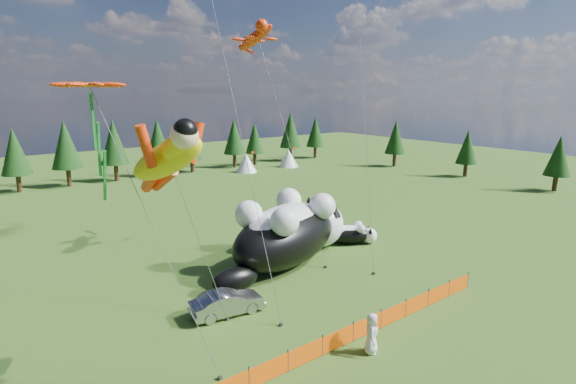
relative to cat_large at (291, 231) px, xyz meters
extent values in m
plane|color=#143309|center=(-5.05, -7.19, -2.32)|extent=(160.00, 160.00, 0.00)
cylinder|color=#262626|center=(-10.05, -10.19, -1.77)|extent=(0.06, 0.06, 1.10)
cylinder|color=#262626|center=(-8.05, -10.19, -1.77)|extent=(0.06, 0.06, 1.10)
cylinder|color=#262626|center=(-6.05, -10.19, -1.77)|extent=(0.06, 0.06, 1.10)
cylinder|color=#262626|center=(-4.05, -10.19, -1.77)|extent=(0.06, 0.06, 1.10)
cylinder|color=#262626|center=(-2.05, -10.19, -1.77)|extent=(0.06, 0.06, 1.10)
cylinder|color=#262626|center=(-0.05, -10.19, -1.77)|extent=(0.06, 0.06, 1.10)
cylinder|color=#262626|center=(1.95, -10.19, -1.77)|extent=(0.06, 0.06, 1.10)
cylinder|color=#262626|center=(3.95, -10.19, -1.77)|extent=(0.06, 0.06, 1.10)
cylinder|color=#262626|center=(5.95, -10.19, -1.77)|extent=(0.06, 0.06, 1.10)
cube|color=#EE5405|center=(-9.05, -10.19, -1.82)|extent=(2.00, 0.04, 0.90)
cube|color=#EE5405|center=(-7.05, -10.19, -1.82)|extent=(2.00, 0.04, 0.90)
cube|color=#EE5405|center=(-5.05, -10.19, -1.82)|extent=(2.00, 0.04, 0.90)
cube|color=#EE5405|center=(-3.05, -10.19, -1.82)|extent=(2.00, 0.04, 0.90)
cube|color=#EE5405|center=(-1.05, -10.19, -1.82)|extent=(2.00, 0.04, 0.90)
cube|color=#EE5405|center=(0.95, -10.19, -1.82)|extent=(2.00, 0.04, 0.90)
cube|color=#EE5405|center=(2.95, -10.19, -1.82)|extent=(2.00, 0.04, 0.90)
cube|color=#EE5405|center=(4.95, -10.19, -1.82)|extent=(2.00, 0.04, 0.90)
ellipsoid|color=black|center=(-0.56, -0.18, -0.29)|extent=(11.07, 7.60, 4.04)
ellipsoid|color=white|center=(-0.56, -0.18, 0.72)|extent=(8.30, 5.55, 2.47)
sphere|color=white|center=(3.93, 1.27, -0.52)|extent=(3.59, 3.59, 3.59)
sphere|color=#CB4F5A|center=(5.39, 1.74, -0.52)|extent=(0.50, 0.50, 0.50)
ellipsoid|color=black|center=(-5.69, -1.84, -1.53)|extent=(3.48, 2.46, 1.57)
cone|color=black|center=(4.26, 0.24, 0.92)|extent=(1.26, 1.26, 1.26)
cone|color=black|center=(3.60, 2.30, 0.92)|extent=(1.26, 1.26, 1.26)
sphere|color=white|center=(1.35, 1.97, 1.62)|extent=(1.89, 1.89, 1.89)
sphere|color=white|center=(2.24, -0.81, 1.62)|extent=(1.89, 1.89, 1.89)
sphere|color=white|center=(-3.14, 0.52, 1.62)|extent=(1.89, 1.89, 1.89)
sphere|color=white|center=(-2.25, -2.26, 1.62)|extent=(1.89, 1.89, 1.89)
ellipsoid|color=black|center=(6.09, 0.29, -1.60)|extent=(3.88, 3.39, 1.43)
ellipsoid|color=white|center=(6.09, 0.29, -1.25)|extent=(2.89, 2.51, 0.87)
sphere|color=white|center=(7.46, -0.66, -1.68)|extent=(1.27, 1.27, 1.27)
sphere|color=#CB4F5A|center=(7.90, -0.97, -1.68)|extent=(0.18, 0.18, 0.18)
ellipsoid|color=black|center=(4.53, 1.37, -2.04)|extent=(1.23, 1.09, 0.55)
cone|color=black|center=(7.25, -0.97, -1.18)|extent=(0.44, 0.44, 0.44)
cone|color=black|center=(7.68, -0.35, -1.18)|extent=(0.44, 0.44, 0.44)
sphere|color=white|center=(7.10, 0.21, -0.93)|extent=(0.67, 0.67, 0.67)
sphere|color=white|center=(6.52, -0.63, -0.93)|extent=(0.67, 0.67, 0.67)
sphere|color=white|center=(5.74, 1.16, -0.93)|extent=(0.67, 0.67, 0.67)
sphere|color=white|center=(5.15, 0.31, -0.93)|extent=(0.67, 0.67, 0.67)
imported|color=#A2A3A7|center=(-7.51, -4.05, -1.64)|extent=(4.23, 1.96, 1.34)
imported|color=silver|center=(-4.05, -11.37, -1.33)|extent=(1.13, 1.12, 1.97)
cylinder|color=#595959|center=(-9.90, -6.12, 2.47)|extent=(0.03, 0.03, 10.53)
cube|color=#262626|center=(-7.88, -4.65, -2.24)|extent=(0.15, 0.15, 0.16)
cylinder|color=#595959|center=(1.03, 1.53, 5.68)|extent=(0.03, 0.03, 17.56)
cube|color=#262626|center=(1.19, -2.41, -2.24)|extent=(0.15, 0.15, 0.16)
cylinder|color=#595959|center=(-12.38, -7.50, 3.86)|extent=(0.03, 0.03, 12.81)
cube|color=#262626|center=(-10.65, -8.85, -2.24)|extent=(0.15, 0.15, 0.16)
cube|color=#178129|center=(-14.10, -6.16, 7.48)|extent=(0.19, 0.19, 4.22)
cylinder|color=#595959|center=(-5.80, -3.39, 6.47)|extent=(0.03, 0.03, 18.61)
cube|color=#262626|center=(-5.93, -6.85, -2.24)|extent=(0.15, 0.15, 0.16)
cylinder|color=#595959|center=(5.27, -1.71, 7.98)|extent=(0.03, 0.03, 21.94)
cube|color=#262626|center=(2.99, -5.20, -2.24)|extent=(0.15, 0.15, 0.16)
camera|label=1|loc=(-18.59, -23.97, 9.66)|focal=28.00mm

